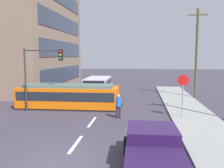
{
  "coord_description": "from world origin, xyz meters",
  "views": [
    {
      "loc": [
        3.09,
        -9.06,
        4.3
      ],
      "look_at": [
        0.86,
        9.77,
        2.07
      ],
      "focal_mm": 38.72,
      "sensor_mm": 36.0,
      "label": 1
    }
  ],
  "objects_px": {
    "city_bus": "(98,84)",
    "pickup_truck_parked": "(153,151)",
    "utility_pole_mid": "(196,52)",
    "traffic_light_mast": "(40,67)",
    "pedestrian_crossing": "(119,105)",
    "streetcar_tram": "(69,96)",
    "stop_sign": "(183,87)"
  },
  "relations": [
    {
      "from": "city_bus",
      "to": "pickup_truck_parked",
      "type": "bearing_deg",
      "value": -73.8
    },
    {
      "from": "utility_pole_mid",
      "to": "traffic_light_mast",
      "type": "bearing_deg",
      "value": -150.3
    },
    {
      "from": "pedestrian_crossing",
      "to": "streetcar_tram",
      "type": "bearing_deg",
      "value": 147.36
    },
    {
      "from": "stop_sign",
      "to": "utility_pole_mid",
      "type": "distance_m",
      "value": 9.08
    },
    {
      "from": "pedestrian_crossing",
      "to": "traffic_light_mast",
      "type": "relative_size",
      "value": 0.34
    },
    {
      "from": "utility_pole_mid",
      "to": "pickup_truck_parked",
      "type": "bearing_deg",
      "value": -107.06
    },
    {
      "from": "pickup_truck_parked",
      "to": "city_bus",
      "type": "bearing_deg",
      "value": 106.2
    },
    {
      "from": "pickup_truck_parked",
      "to": "stop_sign",
      "type": "distance_m",
      "value": 8.48
    },
    {
      "from": "pedestrian_crossing",
      "to": "stop_sign",
      "type": "xyz_separation_m",
      "value": [
        4.35,
        0.5,
        1.25
      ]
    },
    {
      "from": "pedestrian_crossing",
      "to": "pickup_truck_parked",
      "type": "relative_size",
      "value": 0.33
    },
    {
      "from": "streetcar_tram",
      "to": "pickup_truck_parked",
      "type": "xyz_separation_m",
      "value": [
        6.35,
        -10.33,
        -0.21
      ]
    },
    {
      "from": "pedestrian_crossing",
      "to": "utility_pole_mid",
      "type": "bearing_deg",
      "value": 51.69
    },
    {
      "from": "streetcar_tram",
      "to": "pedestrian_crossing",
      "type": "bearing_deg",
      "value": -32.64
    },
    {
      "from": "pickup_truck_parked",
      "to": "stop_sign",
      "type": "bearing_deg",
      "value": 73.44
    },
    {
      "from": "stop_sign",
      "to": "pedestrian_crossing",
      "type": "bearing_deg",
      "value": -173.45
    },
    {
      "from": "pedestrian_crossing",
      "to": "stop_sign",
      "type": "bearing_deg",
      "value": 6.55
    },
    {
      "from": "stop_sign",
      "to": "traffic_light_mast",
      "type": "relative_size",
      "value": 0.59
    },
    {
      "from": "pedestrian_crossing",
      "to": "utility_pole_mid",
      "type": "height_order",
      "value": "utility_pole_mid"
    },
    {
      "from": "pedestrian_crossing",
      "to": "pickup_truck_parked",
      "type": "xyz_separation_m",
      "value": [
        1.97,
        -7.52,
        -0.15
      ]
    },
    {
      "from": "city_bus",
      "to": "pickup_truck_parked",
      "type": "relative_size",
      "value": 1.09
    },
    {
      "from": "streetcar_tram",
      "to": "pickup_truck_parked",
      "type": "relative_size",
      "value": 1.61
    },
    {
      "from": "pickup_truck_parked",
      "to": "stop_sign",
      "type": "height_order",
      "value": "stop_sign"
    },
    {
      "from": "city_bus",
      "to": "pickup_truck_parked",
      "type": "height_order",
      "value": "city_bus"
    },
    {
      "from": "utility_pole_mid",
      "to": "stop_sign",
      "type": "bearing_deg",
      "value": -107.53
    },
    {
      "from": "city_bus",
      "to": "pickup_truck_parked",
      "type": "xyz_separation_m",
      "value": [
        5.32,
        -18.31,
        -0.23
      ]
    },
    {
      "from": "city_bus",
      "to": "utility_pole_mid",
      "type": "bearing_deg",
      "value": -10.67
    },
    {
      "from": "pedestrian_crossing",
      "to": "traffic_light_mast",
      "type": "distance_m",
      "value": 6.74
    },
    {
      "from": "streetcar_tram",
      "to": "pedestrian_crossing",
      "type": "distance_m",
      "value": 5.21
    },
    {
      "from": "city_bus",
      "to": "pickup_truck_parked",
      "type": "distance_m",
      "value": 19.06
    },
    {
      "from": "stop_sign",
      "to": "utility_pole_mid",
      "type": "xyz_separation_m",
      "value": [
        2.63,
        8.34,
        2.43
      ]
    },
    {
      "from": "pedestrian_crossing",
      "to": "stop_sign",
      "type": "distance_m",
      "value": 4.55
    },
    {
      "from": "streetcar_tram",
      "to": "pickup_truck_parked",
      "type": "bearing_deg",
      "value": -58.42
    }
  ]
}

